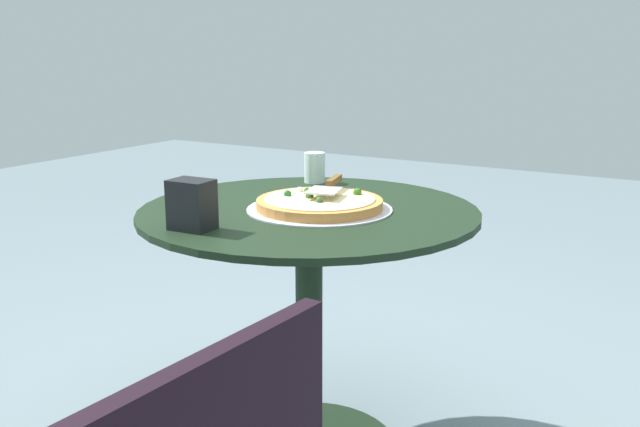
# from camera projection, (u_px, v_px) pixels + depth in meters

# --- Properties ---
(patio_table) EXTENTS (0.91, 0.91, 0.73)m
(patio_table) POSITION_uv_depth(u_px,v_px,m) (309.00, 282.00, 1.93)
(patio_table) COLOR black
(patio_table) RESTS_ON ground
(pizza_on_tray) EXTENTS (0.39, 0.39, 0.05)m
(pizza_on_tray) POSITION_uv_depth(u_px,v_px,m) (320.00, 204.00, 1.87)
(pizza_on_tray) COLOR silver
(pizza_on_tray) RESTS_ON patio_table
(pizza_server) EXTENTS (0.22, 0.10, 0.02)m
(pizza_server) POSITION_uv_depth(u_px,v_px,m) (329.00, 185.00, 1.91)
(pizza_server) COLOR silver
(pizza_server) RESTS_ON pizza_on_tray
(drinking_cup) EXTENTS (0.07, 0.07, 0.10)m
(drinking_cup) POSITION_uv_depth(u_px,v_px,m) (315.00, 167.00, 2.23)
(drinking_cup) COLOR silver
(drinking_cup) RESTS_ON patio_table
(napkin_dispenser) EXTENTS (0.08, 0.10, 0.12)m
(napkin_dispenser) POSITION_uv_depth(u_px,v_px,m) (192.00, 205.00, 1.66)
(napkin_dispenser) COLOR black
(napkin_dispenser) RESTS_ON patio_table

